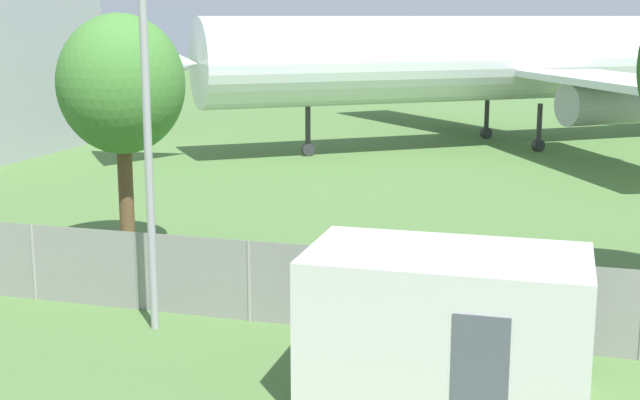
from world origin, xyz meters
TOP-DOWN VIEW (x-y plane):
  - perimeter_fence at (0.00, 10.44)m, footprint 56.07×0.07m
  - airplane at (2.28, 37.70)m, footprint 32.10×25.81m
  - portable_cabin at (4.45, 7.69)m, footprint 4.52×2.64m
  - tree_near_hangar at (-4.79, 14.17)m, footprint 3.20×3.20m
  - light_mast at (-1.68, 9.49)m, footprint 0.44×0.44m

SIDE VIEW (x-z plane):
  - perimeter_fence at x=0.00m, z-range 0.00..1.71m
  - portable_cabin at x=4.45m, z-range 0.00..2.52m
  - airplane at x=2.28m, z-range -1.91..10.23m
  - tree_near_hangar at x=-4.79m, z-range 1.34..7.62m
  - light_mast at x=-1.68m, z-range 0.88..9.08m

